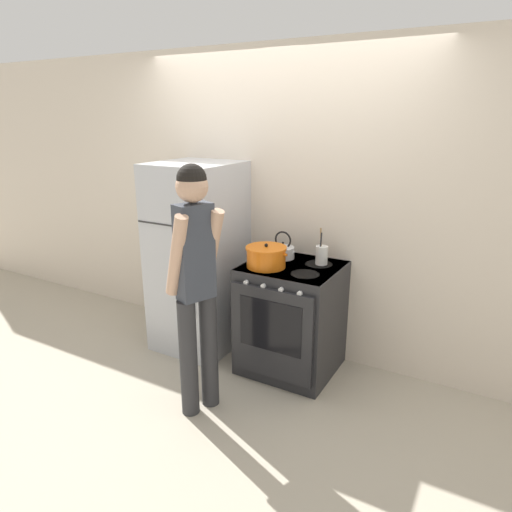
{
  "coord_description": "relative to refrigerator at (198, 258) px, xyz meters",
  "views": [
    {
      "loc": [
        1.7,
        -3.38,
        2.01
      ],
      "look_at": [
        0.06,
        -0.48,
        0.97
      ],
      "focal_mm": 32.0,
      "sensor_mm": 36.0,
      "label": 1
    }
  ],
  "objects": [
    {
      "name": "wall_back",
      "position": [
        0.6,
        0.38,
        0.46
      ],
      "size": [
        10.0,
        0.06,
        2.55
      ],
      "color": "beige",
      "rests_on": "ground_plane"
    },
    {
      "name": "refrigerator",
      "position": [
        0.0,
        0.0,
        0.0
      ],
      "size": [
        0.67,
        0.72,
        1.63
      ],
      "color": "#B7BABF",
      "rests_on": "ground_plane"
    },
    {
      "name": "tea_kettle",
      "position": [
        0.75,
        0.15,
        0.14
      ],
      "size": [
        0.23,
        0.19,
        0.23
      ],
      "color": "silver",
      "rests_on": "stove_range"
    },
    {
      "name": "person",
      "position": [
        0.58,
        -0.79,
        0.17
      ],
      "size": [
        0.36,
        0.41,
        1.72
      ],
      "rotation": [
        0.0,
        0.0,
        1.19
      ],
      "color": "#2D2D30",
      "rests_on": "ground_plane"
    },
    {
      "name": "utensil_jar",
      "position": [
        1.08,
        0.16,
        0.15
      ],
      "size": [
        0.09,
        0.09,
        0.29
      ],
      "color": "silver",
      "rests_on": "stove_range"
    },
    {
      "name": "ground_plane",
      "position": [
        0.6,
        0.35,
        -0.82
      ],
      "size": [
        14.0,
        14.0,
        0.0
      ],
      "primitive_type": "plane",
      "color": "#B2A893"
    },
    {
      "name": "stove_range",
      "position": [
        0.9,
        -0.01,
        -0.36
      ],
      "size": [
        0.72,
        0.7,
        0.89
      ],
      "color": "#232326",
      "rests_on": "ground_plane"
    },
    {
      "name": "dutch_oven_pot",
      "position": [
        0.73,
        -0.12,
        0.15
      ],
      "size": [
        0.35,
        0.31,
        0.19
      ],
      "color": "orange",
      "rests_on": "stove_range"
    }
  ]
}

